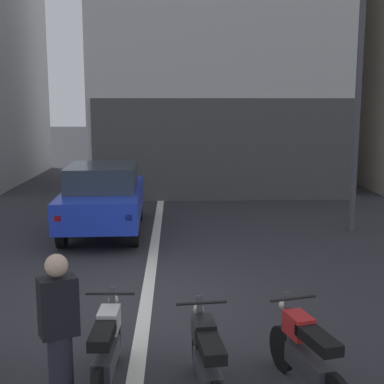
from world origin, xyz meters
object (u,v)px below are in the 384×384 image
motorcycle_red_row_centre (306,354)px  street_lamp (361,47)px  motorcycle_white_row_leftmost (107,348)px  car_blue_crossing_near (103,196)px  motorcycle_black_row_left_mid (207,361)px  person_by_motorcycles (59,336)px

motorcycle_red_row_centre → street_lamp: bearing=68.1°
motorcycle_white_row_leftmost → motorcycle_red_row_centre: (2.12, -0.20, 0.00)m
car_blue_crossing_near → motorcycle_red_row_centre: size_ratio=2.55×
street_lamp → motorcycle_white_row_leftmost: street_lamp is taller
motorcycle_white_row_leftmost → motorcycle_black_row_left_mid: 1.11m
motorcycle_white_row_leftmost → person_by_motorcycles: (-0.38, -0.53, 0.40)m
motorcycle_red_row_centre → person_by_motorcycles: size_ratio=0.98×
street_lamp → motorcycle_black_row_left_mid: (-3.94, -7.27, -3.87)m
street_lamp → motorcycle_black_row_left_mid: size_ratio=4.29×
motorcycle_black_row_left_mid → motorcycle_red_row_centre: (1.06, 0.11, 0.00)m
car_blue_crossing_near → street_lamp: size_ratio=0.58×
street_lamp → motorcycle_white_row_leftmost: bearing=-125.7°
motorcycle_black_row_left_mid → person_by_motorcycles: (-1.44, -0.22, 0.40)m
motorcycle_red_row_centre → car_blue_crossing_near: bearing=113.3°
car_blue_crossing_near → person_by_motorcycles: bearing=-85.6°
street_lamp → motorcycle_white_row_leftmost: 9.41m
motorcycle_red_row_centre → person_by_motorcycles: (-2.50, -0.33, 0.40)m
car_blue_crossing_near → motorcycle_red_row_centre: car_blue_crossing_near is taller
motorcycle_white_row_leftmost → car_blue_crossing_near: bearing=97.8°
person_by_motorcycles → car_blue_crossing_near: bearing=94.4°
street_lamp → motorcycle_black_row_left_mid: 9.13m
street_lamp → motorcycle_red_row_centre: bearing=-111.9°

